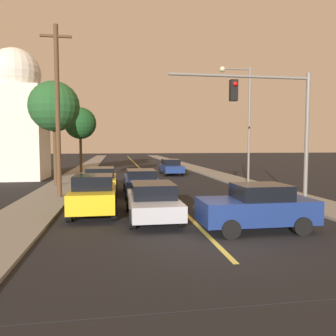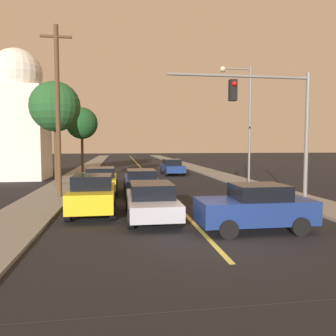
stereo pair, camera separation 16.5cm
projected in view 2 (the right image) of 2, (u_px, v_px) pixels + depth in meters
name	position (u px, v px, depth m)	size (l,w,h in m)	color
ground_plane	(210.00, 241.00, 9.90)	(200.00, 200.00, 0.00)	black
road_surface	(139.00, 165.00, 45.41)	(10.54, 80.00, 0.01)	black
sidewalk_left	(91.00, 166.00, 44.44)	(2.50, 80.00, 0.12)	gray
sidewalk_right	(185.00, 165.00, 46.37)	(2.50, 80.00, 0.12)	gray
car_near_lane_front	(151.00, 200.00, 12.78)	(1.94, 4.69, 1.44)	#A5A8B2
car_near_lane_second	(141.00, 181.00, 18.73)	(1.91, 4.91, 1.49)	navy
car_outer_lane_front	(93.00, 194.00, 13.63)	(1.89, 4.10, 1.66)	gold
car_outer_lane_second	(101.00, 180.00, 19.72)	(1.95, 4.75, 1.54)	gold
car_far_oncoming	(172.00, 167.00, 31.67)	(1.90, 4.83, 1.49)	navy
car_crossing_right	(255.00, 207.00, 11.01)	(3.84, 1.87, 1.58)	navy
traffic_signal_mast	(274.00, 113.00, 14.41)	(6.44, 0.42, 5.98)	slate
streetlamp_right	(243.00, 111.00, 20.85)	(2.09, 0.36, 7.70)	slate
utility_pole_left	(58.00, 109.00, 17.23)	(1.60, 0.24, 8.99)	#513823
tree_left_near	(82.00, 123.00, 32.78)	(3.16, 3.16, 6.50)	#4C3823
tree_left_far	(55.00, 107.00, 22.01)	(3.36, 3.36, 7.03)	#4C3823
domed_building_left	(18.00, 115.00, 27.26)	(4.47, 4.47, 10.79)	silver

